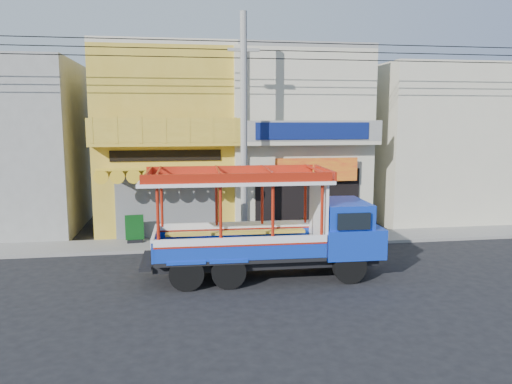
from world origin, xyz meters
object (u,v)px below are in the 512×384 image
(utility_pole, at_px, (248,119))
(green_sign, at_px, (135,231))
(potted_plant_b, at_px, (364,224))
(potted_plant_a, at_px, (296,228))
(songthaew_truck, at_px, (281,225))

(utility_pole, xyz_separation_m, green_sign, (-4.46, 1.03, -4.44))
(potted_plant_b, bearing_deg, potted_plant_a, 41.29)
(songthaew_truck, relative_size, green_sign, 6.76)
(utility_pole, relative_size, green_sign, 25.07)
(utility_pole, xyz_separation_m, potted_plant_a, (2.08, 0.60, -4.46))
(green_sign, xyz_separation_m, potted_plant_b, (9.45, -0.55, 0.08))
(utility_pole, bearing_deg, potted_plant_a, 16.17)
(utility_pole, distance_m, songthaew_truck, 5.05)
(potted_plant_a, height_order, potted_plant_b, potted_plant_b)
(songthaew_truck, bearing_deg, utility_pole, 98.18)
(utility_pole, distance_m, potted_plant_b, 6.65)
(green_sign, bearing_deg, potted_plant_b, -3.31)
(green_sign, bearing_deg, utility_pole, -13.02)
(utility_pole, bearing_deg, green_sign, 166.98)
(green_sign, distance_m, potted_plant_a, 6.55)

